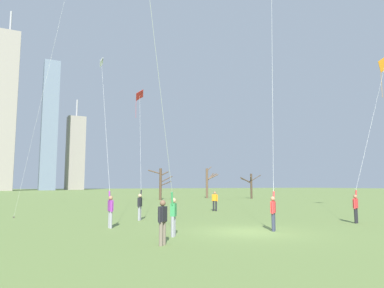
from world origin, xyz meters
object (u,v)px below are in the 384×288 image
bare_tree_right_of_center (208,182)px  bare_tree_far_right_edge (161,182)px  kite_flyer_foreground_right_yellow (273,125)px  bystander_strolling_midfield (215,200)px  kite_flyer_far_back_white (109,181)px  kite_flyer_midfield_left_orange (366,155)px  bystander_far_off_by_trees (163,220)px  kite_flyer_midfield_center_pink (168,164)px  bare_tree_leftmost (251,184)px  kite_flyer_foreground_left_red (140,174)px

bare_tree_right_of_center → bare_tree_far_right_edge: (-9.63, -3.34, -0.12)m
kite_flyer_foreground_right_yellow → bystander_strolling_midfield: 12.30m
kite_flyer_far_back_white → bare_tree_far_right_edge: (14.37, 29.14, 0.19)m
kite_flyer_midfield_left_orange → bystander_far_off_by_trees: bearing=-168.0°
kite_flyer_far_back_white → bystander_far_off_by_trees: (0.25, -7.43, -1.45)m
kite_flyer_midfield_center_pink → bystander_strolling_midfield: (9.66, 13.12, -2.10)m
kite_flyer_far_back_white → bystander_strolling_midfield: size_ratio=8.04×
kite_flyer_foreground_right_yellow → bare_tree_leftmost: 38.90m
bystander_far_off_by_trees → bare_tree_right_of_center: 46.47m
kite_flyer_far_back_white → kite_flyer_midfield_center_pink: kite_flyer_midfield_center_pink is taller
bystander_far_off_by_trees → bare_tree_right_of_center: (23.75, 39.91, 1.76)m
bystander_strolling_midfield → bare_tree_far_right_edge: size_ratio=0.36×
kite_flyer_far_back_white → kite_flyer_midfield_center_pink: 6.72m
bystander_strolling_midfield → bystander_far_off_by_trees: bearing=-126.2°
bare_tree_far_right_edge → kite_flyer_foreground_right_yellow: bearing=-101.3°
kite_flyer_foreground_right_yellow → bare_tree_right_of_center: 40.66m
kite_flyer_foreground_right_yellow → kite_flyer_midfield_left_orange: (7.88, 0.47, -1.32)m
kite_flyer_midfield_center_pink → bystander_far_off_by_trees: 2.29m
kite_flyer_far_back_white → kite_flyer_midfield_left_orange: kite_flyer_far_back_white is taller
kite_flyer_midfield_left_orange → bare_tree_far_right_edge: (-1.14, 33.31, -1.51)m
bystander_strolling_midfield → bare_tree_far_right_edge: bearing=80.1°
kite_flyer_midfield_left_orange → bystander_strolling_midfield: bearing=115.6°
kite_flyer_midfield_center_pink → bare_tree_right_of_center: bearing=59.3°
kite_flyer_foreground_right_yellow → bystander_strolling_midfield: kite_flyer_foreground_right_yellow is taller
kite_flyer_foreground_left_red → kite_flyer_midfield_left_orange: 14.94m
kite_flyer_foreground_left_red → kite_flyer_midfield_left_orange: size_ratio=0.91×
bare_tree_right_of_center → bare_tree_leftmost: 7.09m
kite_flyer_foreground_left_red → bare_tree_far_right_edge: (11.33, 25.17, -0.39)m
kite_flyer_far_back_white → kite_flyer_midfield_center_pink: size_ratio=0.76×
kite_flyer_midfield_left_orange → bare_tree_far_right_edge: bearing=92.0°
bare_tree_right_of_center → bystander_strolling_midfield: bearing=-117.6°
kite_flyer_far_back_white → bystander_far_off_by_trees: bearing=-88.0°
kite_flyer_far_back_white → kite_flyer_foreground_left_red: size_ratio=1.11×
kite_flyer_far_back_white → kite_flyer_foreground_right_yellow: bearing=-31.3°
kite_flyer_midfield_left_orange → bare_tree_leftmost: 34.64m
kite_flyer_foreground_left_red → bystander_strolling_midfield: size_ratio=7.27×
bare_tree_far_right_edge → kite_flyer_far_back_white: bearing=-116.2°
kite_flyer_foreground_right_yellow → bystander_strolling_midfield: bearing=76.0°
kite_flyer_foreground_left_red → bare_tree_leftmost: 35.22m
kite_flyer_foreground_right_yellow → kite_flyer_midfield_left_orange: kite_flyer_foreground_right_yellow is taller
kite_flyer_far_back_white → bystander_far_off_by_trees: 7.57m
kite_flyer_foreground_right_yellow → bare_tree_leftmost: (21.50, 32.26, -3.14)m
kite_flyer_midfield_center_pink → bystander_far_off_by_trees: (-0.50, -0.77, -2.10)m
kite_flyer_foreground_left_red → bare_tree_right_of_center: 35.38m
bare_tree_far_right_edge → kite_flyer_foreground_left_red: bearing=-114.2°
kite_flyer_foreground_left_red → bystander_far_off_by_trees: 11.91m
bystander_strolling_midfield → bare_tree_leftmost: size_ratio=0.41×
kite_flyer_far_back_white → kite_flyer_foreground_left_red: (3.04, 3.98, 0.57)m
kite_flyer_foreground_right_yellow → bare_tree_leftmost: kite_flyer_foreground_right_yellow is taller
kite_flyer_midfield_center_pink → bare_tree_right_of_center: (23.25, 39.13, -0.33)m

